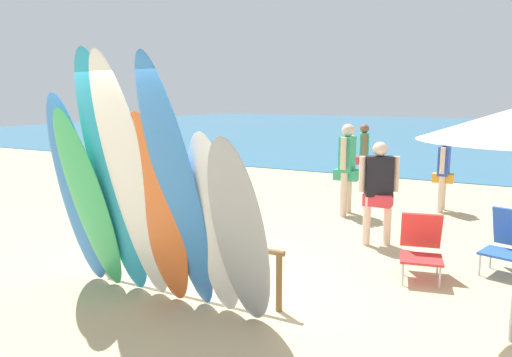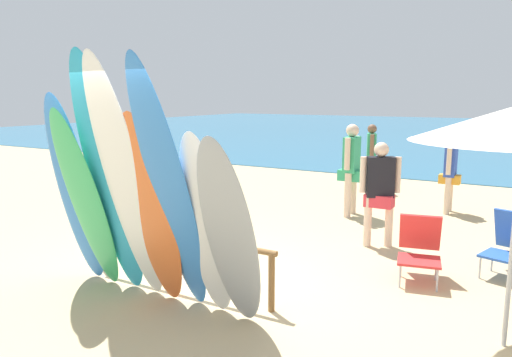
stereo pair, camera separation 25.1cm
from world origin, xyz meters
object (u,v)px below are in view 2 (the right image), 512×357
object	(u,v)px
surfboard_white_6	(207,227)
beach_chair_red	(510,243)
surfboard_white_3	(126,183)
surfboard_blue_5	(169,191)
surfboard_orange_4	(152,212)
beachgoer_near_rack	(380,187)
surfboard_green_1	(86,202)
beach_chair_blue	(420,246)
beachgoer_by_water	(450,169)
surfboard_teal_2	(109,179)
surfboard_grey_7	(230,235)
beachgoer_strolling	(371,153)
surfboard_rack	(178,246)
surfboard_blue_0	(76,191)
beachgoer_photographing	(351,163)

from	to	relation	value
surfboard_white_6	beach_chair_red	bearing A→B (deg)	47.18
surfboard_white_3	surfboard_blue_5	world-z (taller)	surfboard_white_3
surfboard_orange_4	surfboard_white_6	world-z (taller)	surfboard_orange_4
surfboard_orange_4	beachgoer_near_rack	xyz separation A→B (m)	(1.46, 3.36, -0.15)
surfboard_green_1	surfboard_blue_5	world-z (taller)	surfboard_blue_5
beach_chair_blue	beachgoer_by_water	bearing A→B (deg)	81.70
surfboard_teal_2	surfboard_grey_7	xyz separation A→B (m)	(1.58, -0.02, -0.40)
beachgoer_strolling	surfboard_blue_5	bearing A→B (deg)	163.14
surfboard_orange_4	surfboard_white_6	xyz separation A→B (m)	(0.65, 0.06, -0.09)
surfboard_green_1	beachgoer_strolling	distance (m)	7.77
surfboard_orange_4	beachgoer_by_water	distance (m)	6.52
surfboard_teal_2	surfboard_white_6	world-z (taller)	surfboard_teal_2
surfboard_white_3	beach_chair_blue	bearing A→B (deg)	43.88
surfboard_teal_2	beach_chair_red	size ratio (longest dim) A/B	3.39
beachgoer_strolling	beachgoer_by_water	world-z (taller)	beachgoer_strolling
surfboard_white_6	beach_chair_red	world-z (taller)	surfboard_white_6
surfboard_green_1	beachgoer_strolling	size ratio (longest dim) A/B	1.41
surfboard_orange_4	beachgoer_near_rack	world-z (taller)	surfboard_orange_4
surfboard_green_1	beachgoer_strolling	bearing A→B (deg)	84.21
surfboard_blue_5	surfboard_rack	bearing A→B (deg)	127.98
surfboard_blue_0	beachgoer_strolling	world-z (taller)	surfboard_blue_0
beachgoer_strolling	beach_chair_blue	size ratio (longest dim) A/B	1.97
surfboard_rack	surfboard_green_1	world-z (taller)	surfboard_green_1
surfboard_green_1	surfboard_grey_7	xyz separation A→B (m)	(1.94, 0.00, -0.11)
beachgoer_by_water	surfboard_orange_4	bearing A→B (deg)	161.96
surfboard_blue_5	beach_chair_blue	distance (m)	3.22
surfboard_rack	surfboard_white_6	distance (m)	1.04
surfboard_orange_4	beachgoer_photographing	distance (m)	5.04
surfboard_green_1	beachgoer_photographing	xyz separation A→B (m)	(1.39, 5.06, -0.07)
surfboard_white_6	surfboard_grey_7	xyz separation A→B (m)	(0.34, -0.10, -0.01)
surfboard_orange_4	beachgoer_photographing	xyz separation A→B (m)	(0.45, 5.02, -0.06)
surfboard_blue_0	beachgoer_photographing	bearing A→B (deg)	66.43
beachgoer_photographing	surfboard_green_1	bearing A→B (deg)	162.21
surfboard_white_3	surfboard_white_6	size ratio (longest dim) A/B	1.40
beach_chair_red	surfboard_white_3	bearing A→B (deg)	-122.31
surfboard_blue_0	beachgoer_strolling	size ratio (longest dim) A/B	1.48
surfboard_green_1	surfboard_teal_2	bearing A→B (deg)	4.20
surfboard_white_6	surfboard_grey_7	size ratio (longest dim) A/B	0.99
surfboard_teal_2	surfboard_grey_7	bearing A→B (deg)	-4.34
beachgoer_by_water	surfboard_white_3	bearing A→B (deg)	159.87
surfboard_teal_2	surfboard_orange_4	size ratio (longest dim) A/B	1.29
beachgoer_near_rack	beachgoer_strolling	size ratio (longest dim) A/B	1.00
surfboard_orange_4	beachgoer_strolling	bearing A→B (deg)	90.08
surfboard_teal_2	surfboard_grey_7	world-z (taller)	surfboard_teal_2
beachgoer_photographing	beachgoer_by_water	bearing A→B (deg)	-56.26
surfboard_blue_5	beachgoer_by_water	world-z (taller)	surfboard_blue_5
surfboard_white_6	surfboard_green_1	bearing A→B (deg)	-177.38
surfboard_grey_7	surfboard_blue_0	bearing A→B (deg)	178.64
surfboard_blue_0	surfboard_blue_5	xyz separation A→B (m)	(1.55, -0.14, 0.18)
surfboard_green_1	beach_chair_red	distance (m)	5.21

